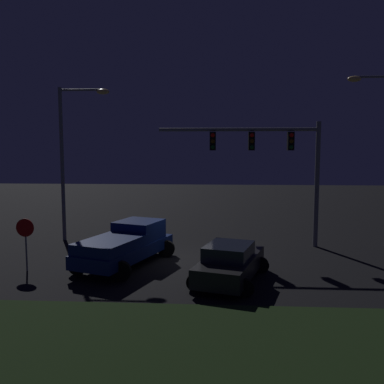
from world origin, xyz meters
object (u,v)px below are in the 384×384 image
at_px(pickup_truck, 127,242).
at_px(car_sedan, 230,263).
at_px(street_lamp_left, 72,145).
at_px(stop_sign, 25,235).
at_px(street_lamp_right, 383,141).
at_px(traffic_signal_gantry, 270,153).

xyz_separation_m(pickup_truck, car_sedan, (4.47, -2.11, -0.26)).
bearing_deg(street_lamp_left, stop_sign, -89.65).
relative_size(car_sedan, street_lamp_right, 0.53).
height_order(car_sedan, street_lamp_right, street_lamp_right).
bearing_deg(street_lamp_left, traffic_signal_gantry, -3.86).
xyz_separation_m(traffic_signal_gantry, street_lamp_left, (-10.71, 0.72, 0.40)).
height_order(car_sedan, stop_sign, stop_sign).
distance_m(pickup_truck, car_sedan, 4.95).
height_order(car_sedan, traffic_signal_gantry, traffic_signal_gantry).
bearing_deg(street_lamp_left, street_lamp_right, -1.02).
distance_m(street_lamp_left, street_lamp_right, 16.52).
bearing_deg(car_sedan, street_lamp_right, -34.52).
bearing_deg(stop_sign, traffic_signal_gantry, 25.86).
bearing_deg(stop_sign, street_lamp_left, 90.35).
bearing_deg(traffic_signal_gantry, stop_sign, -154.14).
bearing_deg(traffic_signal_gantry, street_lamp_left, 176.14).
relative_size(car_sedan, stop_sign, 2.12).
relative_size(street_lamp_left, street_lamp_right, 0.95).
relative_size(pickup_truck, stop_sign, 2.58).
distance_m(pickup_truck, street_lamp_left, 7.50).
bearing_deg(street_lamp_right, car_sedan, -141.21).
xyz_separation_m(traffic_signal_gantry, stop_sign, (-10.67, -5.17, -3.34)).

